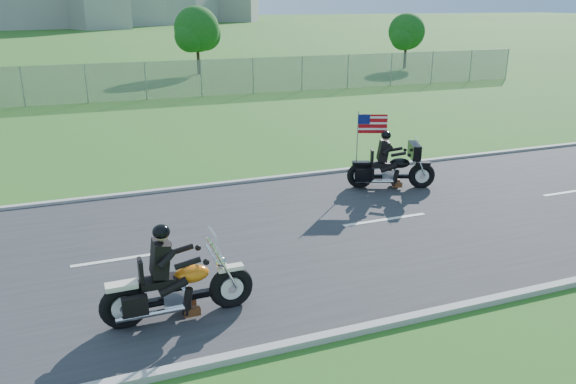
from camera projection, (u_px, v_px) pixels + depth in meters
name	position (u px, v px, depth m)	size (l,w,h in m)	color
ground	(223.00, 246.00, 12.13)	(420.00, 420.00, 0.00)	#29571B
road	(223.00, 245.00, 12.13)	(120.00, 8.00, 0.04)	#28282B
curb_north	(186.00, 188.00, 15.70)	(120.00, 0.18, 0.12)	#9E9B93
curb_south	(290.00, 345.00, 8.53)	(120.00, 0.18, 0.12)	#9E9B93
fence	(22.00, 87.00, 27.82)	(60.00, 0.03, 2.00)	gray
tree_fence_near	(197.00, 32.00, 39.79)	(3.52, 3.28, 4.75)	#382316
tree_fence_far	(407.00, 34.00, 43.50)	(3.08, 2.87, 4.20)	#382316
motorcycle_lead	(176.00, 289.00, 9.19)	(2.55, 0.60, 1.72)	black
motorcycle_follow	(391.00, 169.00, 15.66)	(2.37, 1.25, 2.06)	black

